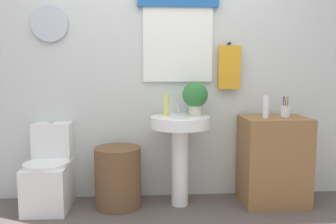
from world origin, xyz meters
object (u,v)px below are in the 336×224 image
at_px(potted_plant, 195,96).
at_px(toothbrush_cup, 285,111).
at_px(soap_bottle, 166,105).
at_px(toilet, 50,175).
at_px(lotion_bottle, 266,107).
at_px(laundry_hamper, 118,177).
at_px(wooden_cabinet, 273,160).
at_px(pedestal_sink, 180,139).

distance_m(potted_plant, toothbrush_cup, 0.82).
height_order(soap_bottle, potted_plant, potted_plant).
height_order(toilet, soap_bottle, soap_bottle).
bearing_deg(lotion_bottle, laundry_hamper, 178.24).
relative_size(soap_bottle, potted_plant, 0.66).
bearing_deg(lotion_bottle, wooden_cabinet, 21.80).
xyz_separation_m(toilet, laundry_hamper, (0.60, -0.03, -0.02)).
relative_size(laundry_hamper, lotion_bottle, 2.73).
height_order(toilet, toothbrush_cup, toothbrush_cup).
bearing_deg(wooden_cabinet, toothbrush_cup, 11.31).
bearing_deg(wooden_cabinet, pedestal_sink, 180.00).
bearing_deg(toilet, lotion_bottle, -2.21).
relative_size(pedestal_sink, toothbrush_cup, 4.35).
distance_m(laundry_hamper, lotion_bottle, 1.44).
distance_m(soap_bottle, toothbrush_cup, 1.07).
height_order(pedestal_sink, soap_bottle, soap_bottle).
bearing_deg(laundry_hamper, lotion_bottle, -1.76).
height_order(toilet, wooden_cabinet, wooden_cabinet).
bearing_deg(toothbrush_cup, potted_plant, 177.18).
distance_m(wooden_cabinet, lotion_bottle, 0.50).
xyz_separation_m(pedestal_sink, lotion_bottle, (0.75, -0.04, 0.28)).
distance_m(laundry_hamper, soap_bottle, 0.77).
xyz_separation_m(soap_bottle, lotion_bottle, (0.87, -0.09, -0.02)).
bearing_deg(toothbrush_cup, pedestal_sink, -178.80).
distance_m(lotion_bottle, toothbrush_cup, 0.21).
xyz_separation_m(soap_bottle, toothbrush_cup, (1.07, -0.03, -0.06)).
bearing_deg(laundry_hamper, soap_bottle, 6.62).
bearing_deg(laundry_hamper, toilet, 176.80).
bearing_deg(wooden_cabinet, laundry_hamper, 180.00).
bearing_deg(pedestal_sink, toothbrush_cup, 1.20).
relative_size(toilet, potted_plant, 2.50).
relative_size(toilet, pedestal_sink, 0.93).
bearing_deg(toothbrush_cup, lotion_bottle, -163.30).
xyz_separation_m(lotion_bottle, toothbrush_cup, (0.20, 0.06, -0.04)).
xyz_separation_m(laundry_hamper, lotion_bottle, (1.30, -0.04, 0.62)).
bearing_deg(pedestal_sink, soap_bottle, 157.38).
relative_size(lotion_bottle, toothbrush_cup, 1.06).
xyz_separation_m(pedestal_sink, wooden_cabinet, (0.85, -0.00, -0.21)).
height_order(lotion_bottle, toothbrush_cup, lotion_bottle).
relative_size(soap_bottle, toothbrush_cup, 1.08).
xyz_separation_m(pedestal_sink, toothbrush_cup, (0.95, 0.02, 0.24)).
bearing_deg(potted_plant, laundry_hamper, -175.04).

